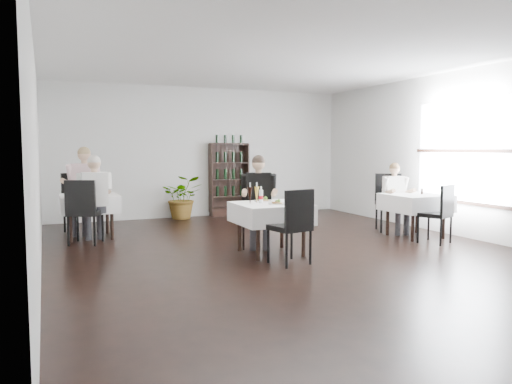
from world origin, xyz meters
TOP-DOWN VIEW (x-y plane):
  - room_shell at (0.00, 0.00)m, footprint 9.00×9.00m
  - window_right at (3.48, 0.00)m, footprint 0.06×2.30m
  - wine_shelf at (0.60, 4.31)m, footprint 0.90×0.28m
  - main_table at (-0.30, 0.00)m, footprint 1.03×1.03m
  - left_table at (-2.70, 2.50)m, footprint 0.98×0.98m
  - right_table at (2.70, 0.30)m, footprint 0.98×0.98m
  - potted_tree at (-0.55, 4.20)m, footprint 1.06×0.98m
  - main_chair_far at (-0.32, 0.60)m, footprint 0.51×0.51m
  - main_chair_near at (-0.32, -0.77)m, footprint 0.56×0.56m
  - left_chair_far at (-2.84, 3.26)m, footprint 0.66×0.67m
  - left_chair_near at (-2.85, 1.86)m, footprint 0.65×0.65m
  - right_chair_far at (2.73, 1.07)m, footprint 0.67×0.67m
  - right_chair_near at (2.64, -0.37)m, footprint 0.59×0.60m
  - diner_main at (-0.25, 0.58)m, footprint 0.64×0.68m
  - diner_left_far at (-2.75, 3.00)m, footprint 0.72×0.76m
  - diner_left_near at (-2.65, 2.00)m, footprint 0.56×0.56m
  - diner_right_far at (2.64, 0.78)m, footprint 0.53×0.55m
  - plate_far at (-0.31, 0.26)m, footprint 0.30×0.30m
  - plate_near at (-0.27, -0.16)m, footprint 0.30×0.30m
  - pilsner_dark at (-0.64, -0.00)m, footprint 0.08×0.08m
  - pilsner_lager at (-0.48, 0.13)m, footprint 0.07×0.07m
  - coke_bottle at (-0.43, 0.07)m, footprint 0.07×0.07m
  - napkin_cutlery at (-0.04, -0.18)m, footprint 0.21×0.20m
  - pepper_mill at (2.83, 0.29)m, footprint 0.05×0.05m

SIDE VIEW (x-z plane):
  - potted_tree at x=-0.55m, z-range 0.00..0.99m
  - main_chair_far at x=-0.32m, z-range 0.06..0.93m
  - right_chair_near at x=2.64m, z-range 0.07..1.06m
  - main_chair_near at x=-0.32m, z-range 0.07..1.12m
  - left_chair_near at x=-2.85m, z-range 0.08..1.16m
  - left_table at x=-2.70m, z-range 0.24..1.01m
  - right_table at x=2.70m, z-range 0.24..1.01m
  - main_table at x=-0.30m, z-range 0.24..1.01m
  - right_chair_far at x=2.73m, z-range 0.08..1.18m
  - left_chair_far at x=-2.84m, z-range 0.08..1.21m
  - diner_right_far at x=2.64m, z-range 0.11..1.43m
  - napkin_cutlery at x=-0.04m, z-range 0.77..0.79m
  - plate_near at x=-0.27m, z-range 0.75..0.82m
  - plate_far at x=-0.31m, z-range 0.75..0.83m
  - pepper_mill at x=2.83m, z-range 0.77..0.87m
  - wine_shelf at x=0.60m, z-range -0.03..1.72m
  - diner_left_near at x=-2.65m, z-range 0.12..1.60m
  - diner_main at x=-0.25m, z-range 0.12..1.61m
  - coke_bottle at x=-0.43m, z-range 0.75..1.00m
  - pilsner_lager at x=-0.48m, z-range 0.74..1.05m
  - pilsner_dark at x=-0.64m, z-range 0.74..1.06m
  - diner_left_far at x=-2.75m, z-range 0.13..1.76m
  - window_right at x=3.48m, z-range 0.57..2.42m
  - room_shell at x=0.00m, z-range -3.00..6.00m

